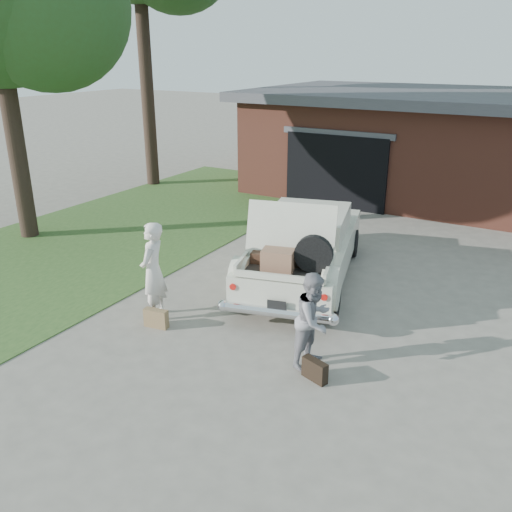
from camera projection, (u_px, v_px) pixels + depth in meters
The scene contains 8 objects.
ground at pixel (239, 324), 9.60m from camera, with size 90.00×90.00×0.00m, color gray.
grass_strip at pixel (124, 230), 14.60m from camera, with size 6.00×16.00×0.02m, color #2D4C1E.
house at pixel (447, 143), 17.81m from camera, with size 12.80×7.80×3.30m.
sedan at pixel (304, 247), 11.23m from camera, with size 3.08×5.26×2.01m.
woman_left at pixel (153, 271), 9.57m from camera, with size 0.65×0.43×1.79m, color silver.
woman_right at pixel (314, 320), 8.15m from camera, with size 0.73×0.57×1.51m, color gray.
suitcase_left at pixel (156, 318), 9.45m from camera, with size 0.43×0.14×0.34m, color olive.
suitcase_right at pixel (315, 370), 7.94m from camera, with size 0.42×0.13×0.33m, color black.
Camera 1 is at (4.54, -7.23, 4.56)m, focal length 38.00 mm.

